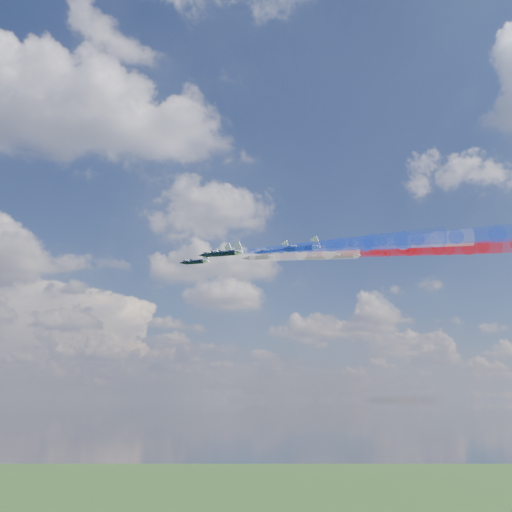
{
  "coord_description": "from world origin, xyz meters",
  "views": [
    {
      "loc": [
        -34.57,
        -162.33,
        110.73
      ],
      "look_at": [
        -2.99,
        -24.67,
        147.67
      ],
      "focal_mm": 38.84,
      "sensor_mm": 36.0,
      "label": 1
    }
  ],
  "objects": [
    {
      "name": "trail_rear_right",
      "position": [
        36.44,
        -52.31,
        144.5
      ],
      "size": [
        32.87,
        36.14,
        8.48
      ],
      "primitive_type": null,
      "rotation": [
        0.09,
        -0.17,
        0.72
      ],
      "color": "red"
    },
    {
      "name": "trail_inner_right",
      "position": [
        18.56,
        -34.97,
        147.51
      ],
      "size": [
        32.87,
        36.14,
        8.48
      ],
      "primitive_type": null,
      "rotation": [
        0.09,
        -0.17,
        0.72
      ],
      "color": "red"
    },
    {
      "name": "trail_outer_left",
      "position": [
        4.05,
        -61.72,
        140.88
      ],
      "size": [
        32.87,
        36.14,
        8.48
      ],
      "primitive_type": null,
      "rotation": [
        0.09,
        -0.17,
        0.72
      ],
      "color": "blue"
    },
    {
      "name": "trail_inner_left",
      "position": [
        4.36,
        -47.28,
        144.46
      ],
      "size": [
        32.87,
        36.14,
        8.48
      ],
      "primitive_type": null,
      "rotation": [
        0.09,
        -0.17,
        0.72
      ],
      "color": "blue"
    },
    {
      "name": "jet_outer_left",
      "position": [
        -14.24,
        -41.47,
        143.35
      ],
      "size": [
        14.84,
        15.16,
        5.66
      ],
      "primitive_type": null,
      "rotation": [
        0.09,
        -0.17,
        0.72
      ],
      "color": "black"
    },
    {
      "name": "jet_inner_left",
      "position": [
        -13.94,
        -27.03,
        146.93
      ],
      "size": [
        14.84,
        15.16,
        5.66
      ],
      "primitive_type": null,
      "rotation": [
        0.09,
        -0.17,
        0.72
      ],
      "color": "black"
    },
    {
      "name": "trail_outer_right",
      "position": [
        36.11,
        -35.01,
        148.5
      ],
      "size": [
        32.87,
        36.14,
        8.48
      ],
      "primitive_type": null,
      "rotation": [
        0.09,
        -0.17,
        0.72
      ],
      "color": "red"
    },
    {
      "name": "jet_rear_left",
      "position": [
        2.54,
        -45.86,
        144.42
      ],
      "size": [
        14.84,
        15.16,
        5.66
      ],
      "primitive_type": null,
      "rotation": [
        0.09,
        -0.17,
        0.72
      ],
      "color": "black"
    },
    {
      "name": "jet_rear_right",
      "position": [
        18.15,
        -32.06,
        146.97
      ],
      "size": [
        14.84,
        15.16,
        5.66
      ],
      "primitive_type": null,
      "rotation": [
        0.09,
        -0.17,
        0.72
      ],
      "color": "black"
    },
    {
      "name": "trail_lead",
      "position": [
        0.82,
        -30.86,
        146.22
      ],
      "size": [
        32.87,
        36.14,
        8.48
      ],
      "primitive_type": null,
      "rotation": [
        0.09,
        -0.17,
        0.72
      ],
      "color": "white"
    },
    {
      "name": "jet_outer_right",
      "position": [
        17.82,
        -14.75,
        150.98
      ],
      "size": [
        14.84,
        15.16,
        5.66
      ],
      "primitive_type": null,
      "rotation": [
        0.09,
        -0.17,
        0.72
      ],
      "color": "black"
    },
    {
      "name": "jet_center_third",
      "position": [
        0.5,
        -28.69,
        148.0
      ],
      "size": [
        14.84,
        15.16,
        5.66
      ],
      "primitive_type": null,
      "rotation": [
        0.09,
        -0.17,
        0.72
      ],
      "color": "black"
    },
    {
      "name": "jet_lead",
      "position": [
        -17.47,
        -10.6,
        148.7
      ],
      "size": [
        14.84,
        15.16,
        5.66
      ],
      "primitive_type": null,
      "rotation": [
        0.09,
        -0.17,
        0.72
      ],
      "color": "black"
    },
    {
      "name": "jet_inner_right",
      "position": [
        0.26,
        -14.72,
        149.98
      ],
      "size": [
        14.84,
        15.16,
        5.66
      ],
      "primitive_type": null,
      "rotation": [
        0.09,
        -0.17,
        0.72
      ],
      "color": "black"
    },
    {
      "name": "trail_rear_left",
      "position": [
        20.83,
        -66.12,
        141.95
      ],
      "size": [
        32.87,
        36.14,
        8.48
      ],
      "primitive_type": null,
      "rotation": [
        0.09,
        -0.17,
        0.72
      ],
      "color": "blue"
    },
    {
      "name": "trail_center_third",
      "position": [
        18.8,
        -48.94,
        145.53
      ],
      "size": [
        32.87,
        36.14,
        8.48
      ],
      "primitive_type": null,
      "rotation": [
        0.09,
        -0.17,
        0.72
      ],
      "color": "white"
    }
  ]
}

